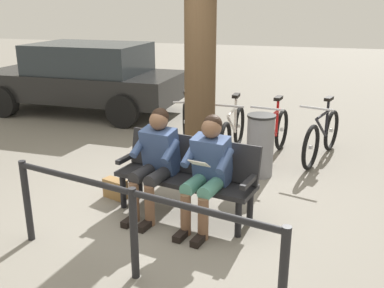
{
  "coord_description": "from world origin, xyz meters",
  "views": [
    {
      "loc": [
        -1.58,
        4.21,
        2.31
      ],
      "look_at": [
        -0.22,
        -0.37,
        0.75
      ],
      "focal_mm": 41.02,
      "sensor_mm": 36.0,
      "label": 1
    }
  ],
  "objects": [
    {
      "name": "ground_plane",
      "position": [
        0.0,
        0.0,
        0.0
      ],
      "size": [
        40.0,
        40.0,
        0.0
      ],
      "primitive_type": "plane",
      "color": "slate"
    },
    {
      "name": "bench",
      "position": [
        -0.23,
        -0.15,
        0.51
      ],
      "size": [
        1.66,
        0.78,
        0.87
      ],
      "rotation": [
        0.0,
        0.0,
        -0.19
      ],
      "color": "black",
      "rests_on": "ground"
    },
    {
      "name": "person_reading",
      "position": [
        -0.52,
        0.08,
        0.66
      ],
      "size": [
        0.54,
        0.81,
        1.2
      ],
      "rotation": [
        0.0,
        0.0,
        -0.19
      ],
      "color": "#334772",
      "rests_on": "ground"
    },
    {
      "name": "person_companion",
      "position": [
        0.11,
        -0.05,
        0.66
      ],
      "size": [
        0.54,
        0.81,
        1.2
      ],
      "rotation": [
        0.0,
        0.0,
        -0.19
      ],
      "color": "#334772",
      "rests_on": "ground"
    },
    {
      "name": "handbag",
      "position": [
        0.73,
        -0.25,
        0.12
      ],
      "size": [
        0.33,
        0.23,
        0.24
      ],
      "primitive_type": "cube",
      "rotation": [
        0.0,
        0.0,
        -0.32
      ],
      "color": "olive",
      "rests_on": "ground"
    },
    {
      "name": "tree_trunk",
      "position": [
        0.02,
        -1.56,
        1.5
      ],
      "size": [
        0.43,
        0.43,
        3.01
      ],
      "primitive_type": "cylinder",
      "color": "#4C3823",
      "rests_on": "ground"
    },
    {
      "name": "litter_bin",
      "position": [
        -0.85,
        -1.5,
        0.43
      ],
      "size": [
        0.39,
        0.39,
        0.86
      ],
      "color": "slate",
      "rests_on": "ground"
    },
    {
      "name": "bicycle_silver",
      "position": [
        -1.66,
        -2.43,
        0.36
      ],
      "size": [
        0.61,
        1.63,
        0.94
      ],
      "rotation": [
        0.0,
        0.0,
        1.29
      ],
      "color": "black",
      "rests_on": "ground"
    },
    {
      "name": "bicycle_purple",
      "position": [
        -0.94,
        -2.23,
        0.36
      ],
      "size": [
        0.48,
        1.67,
        0.94
      ],
      "rotation": [
        0.0,
        0.0,
        1.41
      ],
      "color": "black",
      "rests_on": "ground"
    },
    {
      "name": "bicycle_green",
      "position": [
        -0.32,
        -2.24,
        0.36
      ],
      "size": [
        0.48,
        1.68,
        0.94
      ],
      "rotation": [
        0.0,
        0.0,
        1.55
      ],
      "color": "black",
      "rests_on": "ground"
    },
    {
      "name": "bicycle_black",
      "position": [
        0.43,
        -2.28,
        0.36
      ],
      "size": [
        0.71,
        1.59,
        0.94
      ],
      "rotation": [
        0.0,
        0.0,
        1.94
      ],
      "color": "black",
      "rests_on": "ground"
    },
    {
      "name": "railing_fence",
      "position": [
        -0.16,
        1.19,
        0.58
      ],
      "size": [
        2.63,
        0.65,
        0.85
      ],
      "rotation": [
        0.0,
        0.0,
        -0.22
      ],
      "color": "black",
      "rests_on": "ground"
    },
    {
      "name": "parked_car",
      "position": [
        3.29,
        -4.09,
        0.77
      ],
      "size": [
        4.22,
        2.05,
        1.47
      ],
      "rotation": [
        0.0,
        0.0,
        -0.01
      ],
      "color": "black",
      "rests_on": "ground"
    }
  ]
}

